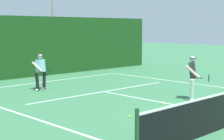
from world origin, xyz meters
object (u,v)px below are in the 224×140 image
object	(u,v)px
player_far	(41,70)
tennis_ball_extra	(129,116)
tennis_ball	(161,103)
player_near	(193,76)

from	to	relation	value
player_far	tennis_ball_extra	distance (m)	6.16
tennis_ball	tennis_ball_extra	xyz separation A→B (m)	(-2.25, -0.53, 0.00)
player_near	tennis_ball_extra	distance (m)	3.83
player_near	tennis_ball	xyz separation A→B (m)	(-1.47, 0.32, -0.88)
tennis_ball	tennis_ball_extra	size ratio (longest dim) A/B	1.00
player_near	player_far	bearing A→B (deg)	-97.09
player_far	tennis_ball_extra	world-z (taller)	player_far
player_near	tennis_ball_extra	bearing A→B (deg)	-30.32
tennis_ball_extra	tennis_ball	bearing A→B (deg)	13.22
player_near	tennis_ball_extra	xyz separation A→B (m)	(-3.72, -0.21, -0.88)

